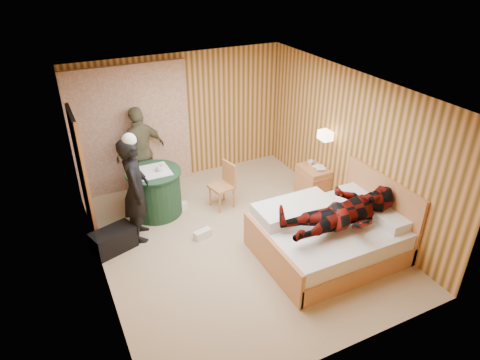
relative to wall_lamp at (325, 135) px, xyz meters
name	(u,v)px	position (x,y,z in m)	size (l,w,h in m)	color
floor	(237,239)	(-1.92, -0.45, -1.30)	(4.20, 5.00, 0.01)	tan
ceiling	(237,89)	(-1.92, -0.45, 1.20)	(4.20, 5.00, 0.01)	white
wall_back	(182,118)	(-1.92, 2.05, -0.05)	(4.20, 0.02, 2.50)	#EB9D5A
wall_left	(92,204)	(-4.02, -0.45, -0.05)	(0.02, 5.00, 2.50)	#EB9D5A
wall_right	(350,146)	(0.18, -0.45, -0.05)	(0.02, 5.00, 2.50)	#EB9D5A
curtain	(132,130)	(-2.92, 1.98, -0.10)	(2.20, 0.08, 2.40)	beige
doorway	(82,173)	(-3.98, 0.95, -0.28)	(0.06, 0.90, 2.05)	black
wall_lamp	(325,135)	(0.00, 0.00, 0.00)	(0.26, 0.24, 0.16)	gold
bed	(329,235)	(-0.80, -1.36, -0.98)	(2.07, 1.63, 1.12)	tan
nightstand	(313,181)	(-0.04, 0.18, -0.99)	(0.45, 0.61, 0.59)	tan
round_table	(156,192)	(-2.86, 0.90, -0.88)	(0.94, 0.94, 0.84)	#1E4223
chair_far	(143,169)	(-2.88, 1.64, -0.76)	(0.48, 0.48, 0.93)	tan
chair_near	(225,182)	(-1.67, 0.59, -0.81)	(0.45, 0.45, 0.85)	tan
duffel_bag	(114,240)	(-3.77, 0.15, -1.11)	(0.65, 0.35, 0.37)	black
sneaker_left	(181,207)	(-2.46, 0.79, -1.24)	(0.27, 0.11, 0.12)	white
sneaker_right	(203,234)	(-2.41, -0.15, -1.23)	(0.30, 0.12, 0.13)	white
woman_standing	(136,190)	(-3.30, 0.33, -0.43)	(0.63, 0.42, 1.74)	black
man_at_table	(141,152)	(-2.86, 1.69, -0.44)	(1.01, 0.42, 1.72)	#656143
man_on_bed	(346,205)	(-0.77, -1.59, -0.31)	(1.77, 0.67, 0.86)	#620D09
book_lower	(316,168)	(-0.04, 0.13, -0.70)	(0.17, 0.22, 0.02)	white
book_upper	(316,168)	(-0.04, 0.13, -0.68)	(0.16, 0.22, 0.02)	white
cup_nightstand	(310,163)	(-0.04, 0.31, -0.66)	(0.10, 0.10, 0.09)	white
cup_table	(159,168)	(-2.76, 0.85, -0.41)	(0.12, 0.12, 0.10)	white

